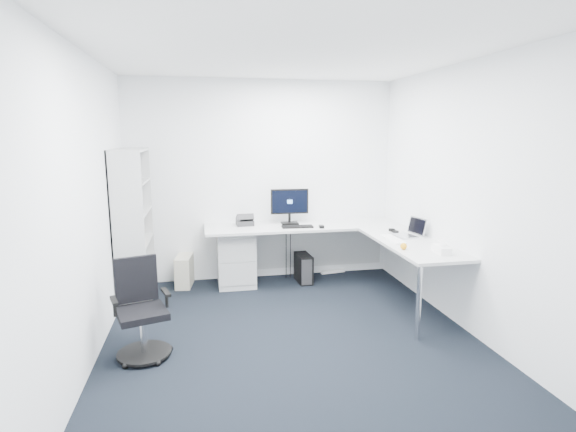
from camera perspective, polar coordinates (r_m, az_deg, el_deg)
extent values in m
plane|color=black|center=(4.51, 0.70, -15.76)|extent=(4.20, 4.20, 0.00)
plane|color=white|center=(4.11, 0.79, 20.37)|extent=(4.20, 4.20, 0.00)
cube|color=white|center=(6.15, -3.25, 4.45)|extent=(3.60, 0.02, 2.70)
cube|color=white|center=(2.14, 12.38, -7.31)|extent=(3.60, 0.02, 2.70)
cube|color=white|center=(4.13, -24.51, 0.56)|extent=(0.02, 4.20, 2.70)
cube|color=white|center=(4.80, 22.32, 1.97)|extent=(0.02, 4.20, 2.70)
cube|color=#BBBEBE|center=(6.05, -6.62, -5.16)|extent=(0.49, 0.60, 0.74)
cube|color=black|center=(6.14, 1.98, -6.62)|extent=(0.19, 0.40, 0.38)
cube|color=beige|center=(6.13, -13.02, -6.79)|extent=(0.25, 0.45, 0.40)
cube|color=white|center=(6.59, 5.70, -7.01)|extent=(0.36, 0.12, 0.04)
cube|color=black|center=(5.82, 1.20, -1.36)|extent=(0.41, 0.16, 0.02)
cube|color=black|center=(5.81, 4.27, -1.35)|extent=(0.07, 0.10, 0.03)
cube|color=white|center=(5.29, 13.23, -2.87)|extent=(0.13, 0.45, 0.02)
sphere|color=orange|center=(4.87, 14.47, -3.73)|extent=(0.07, 0.07, 0.07)
cube|color=white|center=(4.83, 18.90, -4.05)|extent=(0.13, 0.23, 0.08)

